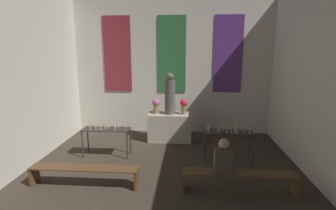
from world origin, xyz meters
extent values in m
cube|color=silver|center=(0.00, 10.47, 2.29)|extent=(6.98, 0.12, 4.57)
cube|color=maroon|center=(-1.89, 10.39, 2.74)|extent=(0.94, 0.03, 2.56)
cube|color=#33723F|center=(0.00, 10.39, 2.74)|extent=(0.94, 0.03, 2.56)
cube|color=#60337F|center=(1.89, 10.39, 2.74)|extent=(0.94, 0.03, 2.56)
cube|color=#BCB29E|center=(0.00, 9.47, 0.44)|extent=(1.37, 0.67, 0.89)
cylinder|color=#5B5651|center=(0.00, 9.47, 1.43)|extent=(0.33, 0.33, 1.07)
sphere|color=#5B5651|center=(0.00, 9.47, 2.08)|extent=(0.23, 0.23, 0.23)
cylinder|color=#937A5B|center=(-0.45, 9.47, 1.03)|extent=(0.17, 0.17, 0.28)
sphere|color=#C66B9E|center=(-0.45, 9.47, 1.25)|extent=(0.25, 0.25, 0.25)
cylinder|color=#937A5B|center=(0.45, 9.47, 1.03)|extent=(0.17, 0.17, 0.28)
sphere|color=#DB3342|center=(0.45, 9.47, 1.25)|extent=(0.25, 0.25, 0.25)
cube|color=#332D28|center=(-1.65, 8.08, 0.77)|extent=(1.29, 0.46, 0.02)
cylinder|color=#332D28|center=(-2.27, 7.88, 0.38)|extent=(0.04, 0.04, 0.76)
cylinder|color=#332D28|center=(-1.04, 7.88, 0.38)|extent=(0.04, 0.04, 0.76)
cylinder|color=#332D28|center=(-2.27, 8.28, 0.38)|extent=(0.04, 0.04, 0.76)
cylinder|color=#332D28|center=(-1.04, 8.28, 0.38)|extent=(0.04, 0.04, 0.76)
cylinder|color=silver|center=(-1.63, 8.10, 0.86)|extent=(0.02, 0.02, 0.17)
sphere|color=#F9CC4C|center=(-1.63, 8.10, 0.96)|extent=(0.02, 0.02, 0.02)
cylinder|color=silver|center=(-2.03, 7.90, 0.85)|extent=(0.02, 0.02, 0.14)
sphere|color=#F9CC4C|center=(-2.03, 7.90, 0.93)|extent=(0.02, 0.02, 0.02)
cylinder|color=silver|center=(-2.04, 8.24, 0.86)|extent=(0.02, 0.02, 0.15)
sphere|color=#F9CC4C|center=(-2.04, 8.24, 0.94)|extent=(0.02, 0.02, 0.02)
cylinder|color=silver|center=(-1.75, 8.20, 0.85)|extent=(0.02, 0.02, 0.13)
sphere|color=#F9CC4C|center=(-1.75, 8.20, 0.92)|extent=(0.02, 0.02, 0.02)
cylinder|color=silver|center=(-1.88, 7.93, 0.86)|extent=(0.02, 0.02, 0.16)
sphere|color=#F9CC4C|center=(-1.88, 7.93, 0.95)|extent=(0.02, 0.02, 0.02)
cylinder|color=silver|center=(-1.84, 8.03, 0.84)|extent=(0.02, 0.02, 0.12)
sphere|color=#F9CC4C|center=(-1.84, 8.03, 0.92)|extent=(0.02, 0.02, 0.02)
cylinder|color=silver|center=(-1.69, 8.14, 0.87)|extent=(0.02, 0.02, 0.17)
sphere|color=#F9CC4C|center=(-1.69, 8.14, 0.96)|extent=(0.02, 0.02, 0.02)
cylinder|color=silver|center=(-1.16, 8.24, 0.84)|extent=(0.02, 0.02, 0.12)
sphere|color=#F9CC4C|center=(-1.16, 8.24, 0.91)|extent=(0.02, 0.02, 0.02)
cylinder|color=silver|center=(-1.43, 8.20, 0.85)|extent=(0.02, 0.02, 0.13)
sphere|color=#F9CC4C|center=(-1.43, 8.20, 0.93)|extent=(0.02, 0.02, 0.02)
cylinder|color=silver|center=(-1.67, 8.07, 0.86)|extent=(0.02, 0.02, 0.15)
sphere|color=#F9CC4C|center=(-1.67, 8.07, 0.94)|extent=(0.02, 0.02, 0.02)
cylinder|color=silver|center=(-1.35, 8.17, 0.87)|extent=(0.02, 0.02, 0.18)
sphere|color=#F9CC4C|center=(-1.35, 8.17, 0.97)|extent=(0.02, 0.02, 0.02)
cylinder|color=silver|center=(-1.58, 8.12, 0.83)|extent=(0.02, 0.02, 0.10)
sphere|color=#F9CC4C|center=(-1.58, 8.12, 0.89)|extent=(0.02, 0.02, 0.02)
cylinder|color=silver|center=(-1.13, 8.17, 0.85)|extent=(0.02, 0.02, 0.15)
sphere|color=#F9CC4C|center=(-1.13, 8.17, 0.94)|extent=(0.02, 0.02, 0.02)
cylinder|color=silver|center=(-1.70, 8.08, 0.85)|extent=(0.02, 0.02, 0.15)
sphere|color=#F9CC4C|center=(-1.70, 8.08, 0.94)|extent=(0.02, 0.02, 0.02)
cylinder|color=silver|center=(-1.36, 7.89, 0.85)|extent=(0.02, 0.02, 0.14)
sphere|color=#F9CC4C|center=(-1.36, 7.89, 0.93)|extent=(0.02, 0.02, 0.02)
cylinder|color=silver|center=(-1.73, 7.91, 0.85)|extent=(0.02, 0.02, 0.14)
sphere|color=#F9CC4C|center=(-1.73, 7.91, 0.94)|extent=(0.02, 0.02, 0.02)
cube|color=#332D28|center=(1.65, 8.08, 0.77)|extent=(1.29, 0.46, 0.02)
cylinder|color=#332D28|center=(1.04, 7.88, 0.38)|extent=(0.04, 0.04, 0.76)
cylinder|color=#332D28|center=(2.27, 7.88, 0.38)|extent=(0.04, 0.04, 0.76)
cylinder|color=#332D28|center=(1.04, 8.28, 0.38)|extent=(0.04, 0.04, 0.76)
cylinder|color=#332D28|center=(2.27, 8.28, 0.38)|extent=(0.04, 0.04, 0.76)
cylinder|color=silver|center=(1.48, 8.14, 0.83)|extent=(0.02, 0.02, 0.11)
sphere|color=#F9CC4C|center=(1.48, 8.14, 0.90)|extent=(0.02, 0.02, 0.02)
cylinder|color=silver|center=(1.69, 7.92, 0.86)|extent=(0.02, 0.02, 0.17)
sphere|color=#F9CC4C|center=(1.69, 7.92, 0.96)|extent=(0.02, 0.02, 0.02)
cylinder|color=silver|center=(1.39, 8.16, 0.86)|extent=(0.02, 0.02, 0.16)
sphere|color=#F9CC4C|center=(1.39, 8.16, 0.95)|extent=(0.02, 0.02, 0.02)
cylinder|color=silver|center=(1.83, 8.02, 0.87)|extent=(0.02, 0.02, 0.17)
sphere|color=#F9CC4C|center=(1.83, 8.02, 0.96)|extent=(0.02, 0.02, 0.02)
cylinder|color=silver|center=(2.16, 7.89, 0.85)|extent=(0.02, 0.02, 0.15)
sphere|color=#F9CC4C|center=(2.16, 7.89, 0.94)|extent=(0.02, 0.02, 0.02)
cylinder|color=silver|center=(1.50, 8.26, 0.86)|extent=(0.02, 0.02, 0.15)
sphere|color=#F9CC4C|center=(1.50, 8.26, 0.94)|extent=(0.02, 0.02, 0.02)
cylinder|color=silver|center=(1.53, 8.19, 0.85)|extent=(0.02, 0.02, 0.15)
sphere|color=#F9CC4C|center=(1.53, 8.19, 0.94)|extent=(0.02, 0.02, 0.02)
cylinder|color=silver|center=(1.81, 8.14, 0.85)|extent=(0.02, 0.02, 0.13)
sphere|color=#F9CC4C|center=(1.81, 8.14, 0.93)|extent=(0.02, 0.02, 0.02)
cylinder|color=silver|center=(2.04, 8.03, 0.87)|extent=(0.02, 0.02, 0.17)
sphere|color=#F9CC4C|center=(2.04, 8.03, 0.96)|extent=(0.02, 0.02, 0.02)
cylinder|color=silver|center=(1.82, 8.07, 0.85)|extent=(0.02, 0.02, 0.15)
sphere|color=#F9CC4C|center=(1.82, 8.07, 0.94)|extent=(0.02, 0.02, 0.02)
cylinder|color=silver|center=(1.84, 7.88, 0.84)|extent=(0.02, 0.02, 0.11)
sphere|color=#F9CC4C|center=(1.84, 7.88, 0.91)|extent=(0.02, 0.02, 0.02)
cylinder|color=silver|center=(1.12, 8.01, 0.87)|extent=(0.02, 0.02, 0.18)
sphere|color=#F9CC4C|center=(1.12, 8.01, 0.97)|extent=(0.02, 0.02, 0.02)
cylinder|color=silver|center=(2.19, 8.21, 0.86)|extent=(0.02, 0.02, 0.16)
sphere|color=#F9CC4C|center=(2.19, 8.21, 0.95)|extent=(0.02, 0.02, 0.02)
cylinder|color=silver|center=(1.59, 7.94, 0.86)|extent=(0.02, 0.02, 0.16)
sphere|color=#F9CC4C|center=(1.59, 7.94, 0.96)|extent=(0.02, 0.02, 0.02)
cylinder|color=silver|center=(1.10, 8.15, 0.86)|extent=(0.02, 0.02, 0.17)
sphere|color=#F9CC4C|center=(1.10, 8.15, 0.96)|extent=(0.02, 0.02, 0.02)
cylinder|color=silver|center=(1.39, 8.07, 0.83)|extent=(0.02, 0.02, 0.10)
sphere|color=#F9CC4C|center=(1.39, 8.07, 0.89)|extent=(0.02, 0.02, 0.02)
cube|color=brown|center=(-1.64, 6.42, 0.42)|extent=(2.34, 0.36, 0.03)
cube|color=brown|center=(-2.78, 6.42, 0.21)|extent=(0.06, 0.32, 0.41)
cube|color=brown|center=(-0.50, 6.42, 0.21)|extent=(0.06, 0.32, 0.41)
cube|color=brown|center=(1.64, 6.42, 0.42)|extent=(2.34, 0.36, 0.03)
cube|color=brown|center=(0.50, 6.42, 0.21)|extent=(0.06, 0.32, 0.41)
cube|color=brown|center=(2.78, 6.42, 0.21)|extent=(0.06, 0.32, 0.41)
cube|color=#4C4238|center=(1.31, 6.42, 0.69)|extent=(0.36, 0.24, 0.51)
sphere|color=tan|center=(1.31, 6.42, 1.05)|extent=(0.21, 0.21, 0.21)
camera|label=1|loc=(0.57, 1.36, 2.92)|focal=28.00mm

